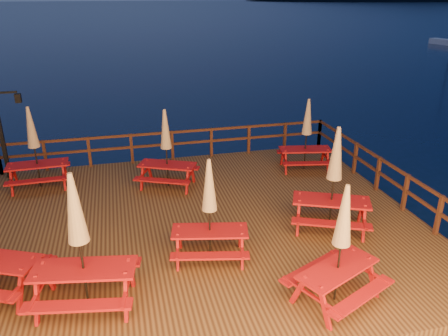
{
  "coord_description": "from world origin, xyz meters",
  "views": [
    {
      "loc": [
        -1.78,
        -10.24,
        6.27
      ],
      "look_at": [
        0.9,
        0.6,
        1.66
      ],
      "focal_mm": 35.0,
      "sensor_mm": 36.0,
      "label": 1
    }
  ],
  "objects_px": {
    "picnic_table_1": "(79,240)",
    "picnic_table_0": "(341,243)",
    "picnic_table_2": "(209,209)",
    "lamp_post": "(5,125)"
  },
  "relations": [
    {
      "from": "picnic_table_1",
      "to": "picnic_table_0",
      "type": "bearing_deg",
      "value": -2.03
    },
    {
      "from": "picnic_table_0",
      "to": "picnic_table_1",
      "type": "bearing_deg",
      "value": 143.09
    },
    {
      "from": "picnic_table_0",
      "to": "picnic_table_1",
      "type": "height_order",
      "value": "picnic_table_1"
    },
    {
      "from": "picnic_table_0",
      "to": "picnic_table_2",
      "type": "xyz_separation_m",
      "value": [
        -2.15,
        2.06,
        -0.04
      ]
    },
    {
      "from": "picnic_table_0",
      "to": "picnic_table_2",
      "type": "relative_size",
      "value": 1.03
    },
    {
      "from": "picnic_table_1",
      "to": "picnic_table_2",
      "type": "bearing_deg",
      "value": 30.44
    },
    {
      "from": "picnic_table_2",
      "to": "lamp_post",
      "type": "bearing_deg",
      "value": 142.93
    },
    {
      "from": "picnic_table_0",
      "to": "picnic_table_1",
      "type": "distance_m",
      "value": 4.98
    },
    {
      "from": "lamp_post",
      "to": "picnic_table_0",
      "type": "bearing_deg",
      "value": -47.93
    },
    {
      "from": "picnic_table_1",
      "to": "picnic_table_2",
      "type": "xyz_separation_m",
      "value": [
        2.72,
        1.0,
        -0.19
      ]
    }
  ]
}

